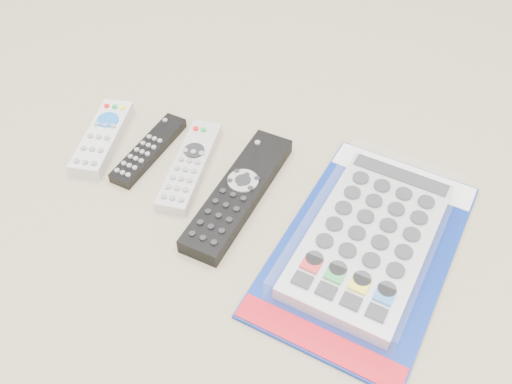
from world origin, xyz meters
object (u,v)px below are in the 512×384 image
(remote_small_grey, at_px, (103,137))
(remote_silver_dvd, at_px, (190,166))
(remote_slim_black, at_px, (149,150))
(jumbo_remote_packaged, at_px, (370,237))
(remote_large_black, at_px, (239,193))

(remote_small_grey, relative_size, remote_silver_dvd, 0.89)
(remote_slim_black, xyz_separation_m, remote_silver_dvd, (0.08, -0.01, 0.00))
(remote_slim_black, xyz_separation_m, jumbo_remote_packaged, (0.37, -0.07, 0.01))
(remote_large_black, bearing_deg, jumbo_remote_packaged, -0.09)
(remote_slim_black, distance_m, remote_silver_dvd, 0.08)
(remote_silver_dvd, bearing_deg, remote_small_grey, 170.52)
(remote_small_grey, bearing_deg, remote_silver_dvd, -13.24)
(remote_slim_black, distance_m, remote_large_black, 0.18)
(remote_small_grey, bearing_deg, remote_slim_black, -8.32)
(remote_small_grey, bearing_deg, remote_large_black, -18.79)
(jumbo_remote_packaged, bearing_deg, remote_slim_black, 178.71)
(remote_silver_dvd, xyz_separation_m, jumbo_remote_packaged, (0.29, -0.06, 0.01))
(remote_silver_dvd, bearing_deg, remote_large_black, -24.13)
(remote_slim_black, height_order, remote_large_black, remote_large_black)
(remote_large_black, xyz_separation_m, jumbo_remote_packaged, (0.20, -0.03, 0.01))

